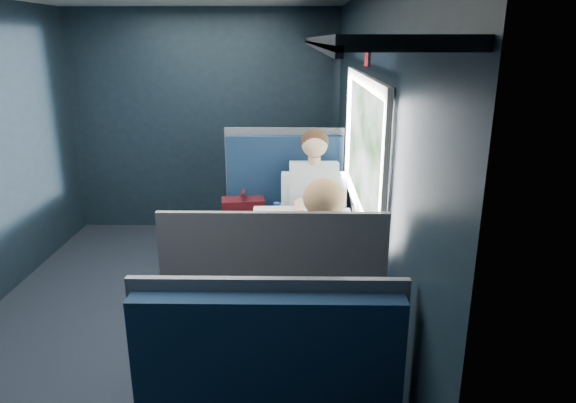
{
  "coord_description": "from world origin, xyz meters",
  "views": [
    {
      "loc": [
        0.95,
        -3.28,
        1.99
      ],
      "look_at": [
        0.9,
        0.0,
        0.95
      ],
      "focal_mm": 32.0,
      "sensor_mm": 36.0,
      "label": 1
    }
  ],
  "objects_px": {
    "bottle_small": "(332,206)",
    "seat_bay_far": "(276,345)",
    "man": "(314,203)",
    "woman": "(322,279)",
    "cup": "(329,205)",
    "seat_bay_near": "(282,229)",
    "laptop": "(345,219)",
    "seat_row_front": "(286,199)",
    "table": "(307,241)"
  },
  "relations": [
    {
      "from": "bottle_small",
      "to": "seat_bay_far",
      "type": "bearing_deg",
      "value": -107.52
    },
    {
      "from": "seat_bay_far",
      "to": "man",
      "type": "relative_size",
      "value": 0.95
    },
    {
      "from": "seat_bay_far",
      "to": "woman",
      "type": "xyz_separation_m",
      "value": [
        0.25,
        0.17,
        0.31
      ]
    },
    {
      "from": "man",
      "to": "cup",
      "type": "bearing_deg",
      "value": -68.4
    },
    {
      "from": "cup",
      "to": "seat_bay_far",
      "type": "bearing_deg",
      "value": -105.0
    },
    {
      "from": "seat_bay_near",
      "to": "bottle_small",
      "type": "xyz_separation_m",
      "value": [
        0.38,
        -0.58,
        0.4
      ]
    },
    {
      "from": "seat_bay_far",
      "to": "laptop",
      "type": "height_order",
      "value": "seat_bay_far"
    },
    {
      "from": "man",
      "to": "bottle_small",
      "type": "height_order",
      "value": "man"
    },
    {
      "from": "seat_bay_far",
      "to": "seat_row_front",
      "type": "height_order",
      "value": "seat_bay_far"
    },
    {
      "from": "bottle_small",
      "to": "cup",
      "type": "xyz_separation_m",
      "value": [
        -0.01,
        0.15,
        -0.05
      ]
    },
    {
      "from": "seat_bay_far",
      "to": "bottle_small",
      "type": "distance_m",
      "value": 1.29
    },
    {
      "from": "man",
      "to": "cup",
      "type": "height_order",
      "value": "man"
    },
    {
      "from": "seat_bay_near",
      "to": "cup",
      "type": "height_order",
      "value": "seat_bay_near"
    },
    {
      "from": "cup",
      "to": "seat_bay_near",
      "type": "bearing_deg",
      "value": 130.55
    },
    {
      "from": "bottle_small",
      "to": "woman",
      "type": "bearing_deg",
      "value": -96.71
    },
    {
      "from": "table",
      "to": "cup",
      "type": "xyz_separation_m",
      "value": [
        0.17,
        0.44,
        0.12
      ]
    },
    {
      "from": "table",
      "to": "seat_row_front",
      "type": "distance_m",
      "value": 1.82
    },
    {
      "from": "seat_row_front",
      "to": "cup",
      "type": "distance_m",
      "value": 1.45
    },
    {
      "from": "seat_row_front",
      "to": "bottle_small",
      "type": "height_order",
      "value": "seat_row_front"
    },
    {
      "from": "table",
      "to": "bottle_small",
      "type": "height_order",
      "value": "bottle_small"
    },
    {
      "from": "bottle_small",
      "to": "table",
      "type": "bearing_deg",
      "value": -122.62
    },
    {
      "from": "man",
      "to": "laptop",
      "type": "bearing_deg",
      "value": -73.51
    },
    {
      "from": "seat_row_front",
      "to": "woman",
      "type": "relative_size",
      "value": 0.88
    },
    {
      "from": "table",
      "to": "seat_bay_near",
      "type": "bearing_deg",
      "value": 102.9
    },
    {
      "from": "seat_bay_far",
      "to": "bottle_small",
      "type": "relative_size",
      "value": 6.32
    },
    {
      "from": "seat_bay_near",
      "to": "seat_row_front",
      "type": "height_order",
      "value": "seat_bay_near"
    },
    {
      "from": "seat_row_front",
      "to": "laptop",
      "type": "xyz_separation_m",
      "value": [
        0.44,
        -1.74,
        0.4
      ]
    },
    {
      "from": "table",
      "to": "woman",
      "type": "xyz_separation_m",
      "value": [
        0.07,
        -0.71,
        0.06
      ]
    },
    {
      "from": "bottle_small",
      "to": "man",
      "type": "bearing_deg",
      "value": 105.97
    },
    {
      "from": "seat_bay_far",
      "to": "man",
      "type": "bearing_deg",
      "value": 80.97
    },
    {
      "from": "seat_row_front",
      "to": "cup",
      "type": "bearing_deg",
      "value": -75.43
    },
    {
      "from": "bottle_small",
      "to": "cup",
      "type": "bearing_deg",
      "value": 95.61
    },
    {
      "from": "table",
      "to": "cup",
      "type": "height_order",
      "value": "cup"
    },
    {
      "from": "seat_bay_near",
      "to": "laptop",
      "type": "bearing_deg",
      "value": -60.76
    },
    {
      "from": "seat_row_front",
      "to": "man",
      "type": "distance_m",
      "value": 1.17
    },
    {
      "from": "man",
      "to": "laptop",
      "type": "xyz_separation_m",
      "value": [
        0.19,
        -0.65,
        0.09
      ]
    },
    {
      "from": "cup",
      "to": "seat_row_front",
      "type": "bearing_deg",
      "value": 104.57
    },
    {
      "from": "laptop",
      "to": "cup",
      "type": "xyz_separation_m",
      "value": [
        -0.09,
        0.39,
        -0.03
      ]
    },
    {
      "from": "seat_bay_far",
      "to": "seat_row_front",
      "type": "xyz_separation_m",
      "value": [
        0.0,
        2.67,
        -0.0
      ]
    },
    {
      "from": "bottle_small",
      "to": "seat_bay_near",
      "type": "bearing_deg",
      "value": 123.39
    },
    {
      "from": "man",
      "to": "bottle_small",
      "type": "distance_m",
      "value": 0.44
    },
    {
      "from": "seat_bay_near",
      "to": "cup",
      "type": "xyz_separation_m",
      "value": [
        0.37,
        -0.43,
        0.36
      ]
    },
    {
      "from": "cup",
      "to": "woman",
      "type": "bearing_deg",
      "value": -95.1
    },
    {
      "from": "seat_row_front",
      "to": "laptop",
      "type": "height_order",
      "value": "seat_row_front"
    },
    {
      "from": "table",
      "to": "woman",
      "type": "relative_size",
      "value": 0.76
    },
    {
      "from": "seat_bay_near",
      "to": "seat_bay_far",
      "type": "relative_size",
      "value": 1.0
    },
    {
      "from": "laptop",
      "to": "seat_bay_far",
      "type": "bearing_deg",
      "value": -115.42
    },
    {
      "from": "laptop",
      "to": "cup",
      "type": "height_order",
      "value": "laptop"
    },
    {
      "from": "seat_bay_far",
      "to": "laptop",
      "type": "bearing_deg",
      "value": 64.58
    },
    {
      "from": "seat_bay_near",
      "to": "man",
      "type": "bearing_deg",
      "value": -32.97
    }
  ]
}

